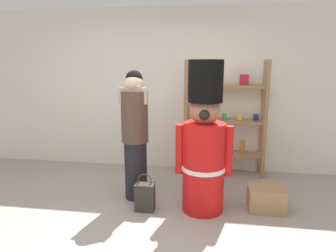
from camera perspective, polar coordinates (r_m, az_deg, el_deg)
The scene contains 7 objects.
ground_plane at distance 3.28m, azimuth -6.07°, elevation -20.28°, with size 6.40×6.40×0.00m, color #9E9389.
back_wall at distance 4.95m, azimuth -0.04°, elevation 6.82°, with size 6.40×0.12×2.60m, color silver.
merchandise_shelf at distance 4.74m, azimuth 10.63°, elevation 1.53°, with size 1.24×0.35×1.79m.
teddy_bear_guard at distance 3.51m, azimuth 6.86°, elevation -3.76°, with size 0.67×0.51×1.78m.
person_shopper at distance 3.82m, azimuth -6.29°, elevation -1.45°, with size 0.35×0.34×1.66m.
shopping_bag at distance 3.70m, azimuth -4.41°, elevation -13.25°, with size 0.23×0.15×0.46m.
display_crate at distance 3.90m, azimuth 18.14°, elevation -12.90°, with size 0.44×0.35×0.29m.
Camera 1 is at (0.73, -2.68, 1.75)m, focal length 32.04 mm.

